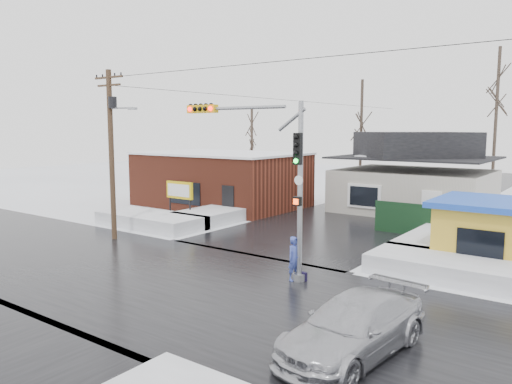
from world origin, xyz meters
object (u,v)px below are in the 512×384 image
Objects in this scene: marquee_sign at (180,191)px; pedestrian at (294,259)px; utility_pole at (112,145)px; kiosk at (491,232)px; car at (354,327)px; traffic_signal at (266,164)px.

marquee_sign reaches higher than pedestrian.
utility_pole is 18.95m from kiosk.
kiosk is at bearing 91.49° from car.
kiosk is at bearing 1.55° from marquee_sign.
traffic_signal is at bearing 149.30° from car.
kiosk is at bearing 44.84° from traffic_signal.
marquee_sign is 14.43m from pedestrian.
kiosk is at bearing 20.44° from utility_pole.
kiosk reaches higher than car.
utility_pole is 3.53× the size of marquee_sign.
kiosk is (18.50, 0.50, -0.46)m from marquee_sign.
utility_pole is at bearing -79.87° from marquee_sign.
utility_pole reaches higher than kiosk.
traffic_signal is 10.39m from utility_pole.
car is (-1.00, -11.62, -0.70)m from kiosk.
traffic_signal is 2.75× the size of marquee_sign.
marquee_sign is at bearing -178.45° from kiosk.
marquee_sign is 18.51m from kiosk.
car is at bearing -32.43° from marquee_sign.
car is (4.69, -4.57, -0.12)m from pedestrian.
pedestrian is 0.33× the size of car.
marquee_sign is 1.46× the size of pedestrian.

